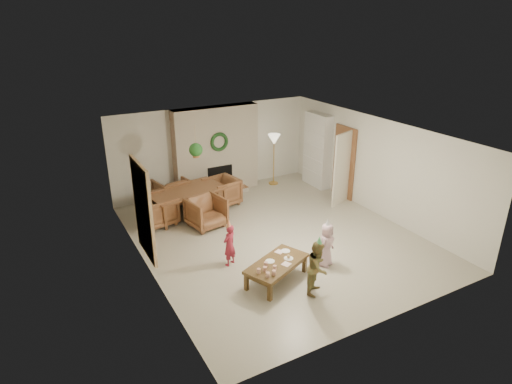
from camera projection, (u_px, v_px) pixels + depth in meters
floor at (275, 236)px, 10.20m from camera, size 7.00×7.00×0.00m
ceiling at (277, 133)px, 9.26m from camera, size 7.00×7.00×0.00m
wall_back at (213, 148)px, 12.57m from camera, size 7.00×0.00×7.00m
wall_front at (391, 258)px, 6.89m from camera, size 7.00×0.00×7.00m
wall_left at (144, 215)px, 8.39m from camera, size 0.00×7.00×7.00m
wall_right at (376, 166)px, 11.07m from camera, size 0.00×7.00×7.00m
fireplace_mass at (216, 150)px, 12.40m from camera, size 2.50×0.40×2.50m
fireplace_hearth at (223, 193)px, 12.57m from camera, size 1.60×0.30×0.12m
fireplace_firebox at (220, 178)px, 12.56m from camera, size 0.75×0.12×0.75m
fireplace_wreath at (219, 142)px, 12.10m from camera, size 0.54×0.10×0.54m
floor_lamp_base at (273, 183)px, 13.41m from camera, size 0.29×0.29×0.03m
floor_lamp_post at (274, 161)px, 13.14m from camera, size 0.03×0.03×1.41m
floor_lamp_shade at (274, 139)px, 12.89m from camera, size 0.38×0.38×0.31m
bookshelf_carcass at (317, 150)px, 12.92m from camera, size 0.30×1.00×2.20m
bookshelf_shelf_a at (316, 171)px, 13.16m from camera, size 0.30×0.92×0.03m
bookshelf_shelf_b at (316, 158)px, 13.01m from camera, size 0.30×0.92×0.03m
bookshelf_shelf_c at (317, 145)px, 12.86m from camera, size 0.30×0.92×0.03m
bookshelf_shelf_d at (318, 132)px, 12.70m from camera, size 0.30×0.92×0.03m
books_row_lower at (318, 168)px, 12.97m from camera, size 0.20×0.40×0.24m
books_row_mid at (315, 153)px, 12.99m from camera, size 0.20×0.44×0.24m
books_row_upper at (319, 142)px, 12.72m from camera, size 0.20×0.36×0.22m
door_frame at (344, 162)px, 12.11m from camera, size 0.05×0.86×2.04m
door_leaf at (342, 169)px, 11.64m from camera, size 0.77×0.32×2.00m
curtain_panel at (143, 211)px, 8.57m from camera, size 0.06×1.20×2.00m
dining_table at (188, 203)px, 11.19m from camera, size 2.11×1.42×0.69m
dining_chair_near at (206, 212)px, 10.56m from camera, size 0.95×0.96×0.76m
dining_chair_far at (172, 192)px, 11.79m from camera, size 0.95×0.96×0.76m
dining_chair_left at (158, 210)px, 10.67m from camera, size 0.96×0.95×0.76m
dining_chair_right at (222, 192)px, 11.80m from camera, size 0.96×0.95×0.76m
hanging_plant_cord at (195, 140)px, 10.02m from camera, size 0.01×0.01×0.70m
hanging_plant_pot at (196, 155)px, 10.16m from camera, size 0.16×0.16×0.12m
hanging_plant_foliage at (196, 150)px, 10.11m from camera, size 0.32×0.32×0.32m
coffee_table_top at (277, 264)px, 8.37m from camera, size 1.49×1.15×0.06m
coffee_table_apron at (277, 267)px, 8.40m from camera, size 1.35×1.01×0.08m
coffee_leg_fl at (270, 292)px, 7.85m from camera, size 0.09×0.09×0.35m
coffee_leg_fr at (305, 264)px, 8.75m from camera, size 0.09×0.09×0.35m
coffee_leg_bl at (246, 282)px, 8.16m from camera, size 0.09×0.09×0.35m
coffee_leg_br at (282, 256)px, 9.05m from camera, size 0.09×0.09×0.35m
cup_a at (268, 275)px, 7.88m from camera, size 0.09×0.09×0.09m
cup_b at (259, 271)px, 8.00m from camera, size 0.09×0.09×0.09m
cup_c at (274, 273)px, 7.94m from camera, size 0.09×0.09×0.09m
cup_d at (265, 269)px, 8.06m from camera, size 0.09×0.09×0.09m
cup_e at (275, 268)px, 8.09m from camera, size 0.09×0.09×0.09m
cup_f at (266, 264)px, 8.21m from camera, size 0.09×0.09×0.09m
plate_a at (270, 261)px, 8.39m from camera, size 0.24×0.24×0.01m
plate_b at (288, 258)px, 8.49m from camera, size 0.24×0.24×0.01m
plate_c at (286, 251)px, 8.76m from camera, size 0.24×0.24×0.01m
food_scoop at (289, 256)px, 8.48m from camera, size 0.09×0.09×0.07m
napkin_left at (286, 264)px, 8.30m from camera, size 0.20×0.20×0.01m
napkin_right at (279, 252)px, 8.73m from camera, size 0.20×0.20×0.01m
child_red at (229, 245)px, 8.89m from camera, size 0.39×0.34×0.91m
party_hat_red at (229, 223)px, 8.71m from camera, size 0.14×0.14×0.17m
child_plaid at (318, 267)px, 7.98m from camera, size 0.65×0.63×1.05m
party_hat_plaid at (319, 240)px, 7.76m from camera, size 0.16×0.16×0.17m
child_pink at (326, 245)px, 8.88m from camera, size 0.55×0.48×0.94m
party_hat_pink at (328, 222)px, 8.69m from camera, size 0.15×0.15×0.17m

